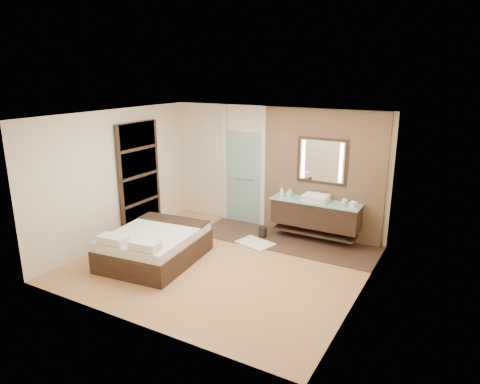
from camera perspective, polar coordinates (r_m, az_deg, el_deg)
The scene contains 15 objects.
floor at distance 7.99m, azimuth -2.48°, elevation -9.50°, with size 5.00×5.00×0.00m, color #9F6F42.
tile_strip at distance 9.04m, azimuth 6.17°, elevation -6.43°, with size 3.80×1.30×0.01m, color #38291E.
stone_wall at distance 9.01m, azimuth 10.88°, elevation 2.28°, with size 2.60×0.08×2.70m, color tan.
vanity at distance 8.96m, azimuth 10.03°, elevation -2.89°, with size 1.85×0.55×0.88m.
mirror_unit at distance 8.90m, azimuth 10.87°, elevation 4.09°, with size 1.06×0.04×0.96m.
frosted_door at distance 9.78m, azimuth 0.49°, elevation 2.38°, with size 1.10×0.12×2.70m.
shoji_partition at distance 9.45m, azimuth -13.23°, elevation 1.89°, with size 0.06×1.20×2.40m.
bed at distance 8.15m, azimuth -11.32°, elevation -7.04°, with size 1.67×2.00×0.71m.
bath_mat at distance 8.84m, azimuth 2.05°, elevation -6.81°, with size 0.72×0.50×0.02m, color silver.
waste_bin at distance 9.14m, azimuth 3.02°, elevation -5.41°, with size 0.18×0.18×0.22m, color black.
tissue_box at distance 8.63m, azimuth 14.89°, elevation -1.59°, with size 0.12×0.12×0.10m, color silver.
soap_bottle_a at distance 9.05m, azimuth 5.58°, elevation 0.05°, with size 0.08×0.08×0.21m, color silver.
soap_bottle_b at distance 9.04m, azimuth 6.65°, elevation -0.07°, with size 0.09×0.09×0.19m, color #B2B2B2.
soap_bottle_c at distance 8.63m, azimuth 13.65°, elevation -1.32°, with size 0.11×0.11×0.15m, color #A8D3CC.
cup at distance 8.82m, azimuth 13.79°, elevation -1.18°, with size 0.11×0.11×0.09m, color white.
Camera 1 is at (3.83, -6.13, 3.42)m, focal length 32.00 mm.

